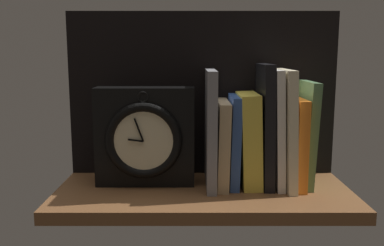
# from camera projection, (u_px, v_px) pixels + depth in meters

# --- Properties ---
(ground_plane) EXTENTS (0.61, 0.27, 0.03)m
(ground_plane) POSITION_uv_depth(u_px,v_px,m) (202.00, 195.00, 0.89)
(ground_plane) COLOR brown
(back_panel) EXTENTS (0.61, 0.01, 0.37)m
(back_panel) POSITION_uv_depth(u_px,v_px,m) (201.00, 94.00, 0.98)
(back_panel) COLOR black
(back_panel) RESTS_ON ground_plane
(book_gray_chess) EXTENTS (0.02, 0.17, 0.25)m
(book_gray_chess) POSITION_uv_depth(u_px,v_px,m) (209.00, 128.00, 0.90)
(book_gray_chess) COLOR gray
(book_gray_chess) RESTS_ON ground_plane
(book_tan_shortstories) EXTENTS (0.03, 0.15, 0.18)m
(book_tan_shortstories) POSITION_uv_depth(u_px,v_px,m) (221.00, 143.00, 0.91)
(book_tan_shortstories) COLOR tan
(book_tan_shortstories) RESTS_ON ground_plane
(book_blue_modern) EXTENTS (0.02, 0.13, 0.19)m
(book_blue_modern) POSITION_uv_depth(u_px,v_px,m) (232.00, 141.00, 0.91)
(book_blue_modern) COLOR #2D4C8E
(book_blue_modern) RESTS_ON ground_plane
(book_yellow_seinlanguage) EXTENTS (0.05, 0.13, 0.20)m
(book_yellow_seinlanguage) POSITION_uv_depth(u_px,v_px,m) (248.00, 139.00, 0.91)
(book_yellow_seinlanguage) COLOR gold
(book_yellow_seinlanguage) RESTS_ON ground_plane
(book_black_skeptic) EXTENTS (0.03, 0.13, 0.26)m
(book_black_skeptic) POSITION_uv_depth(u_px,v_px,m) (264.00, 125.00, 0.90)
(book_black_skeptic) COLOR black
(book_black_skeptic) RESTS_ON ground_plane
(book_white_catcher) EXTENTS (0.03, 0.14, 0.25)m
(book_white_catcher) POSITION_uv_depth(u_px,v_px,m) (274.00, 128.00, 0.91)
(book_white_catcher) COLOR silver
(book_white_catcher) RESTS_ON ground_plane
(book_cream_twain) EXTENTS (0.03, 0.17, 0.25)m
(book_cream_twain) POSITION_uv_depth(u_px,v_px,m) (283.00, 128.00, 0.91)
(book_cream_twain) COLOR beige
(book_cream_twain) RESTS_ON ground_plane
(book_orange_pandolfini) EXTENTS (0.02, 0.15, 0.19)m
(book_orange_pandolfini) POSITION_uv_depth(u_px,v_px,m) (294.00, 141.00, 0.91)
(book_orange_pandolfini) COLOR orange
(book_orange_pandolfini) RESTS_ON ground_plane
(book_green_romantic) EXTENTS (0.03, 0.12, 0.22)m
(book_green_romantic) POSITION_uv_depth(u_px,v_px,m) (305.00, 134.00, 0.91)
(book_green_romantic) COLOR #476B44
(book_green_romantic) RESTS_ON ground_plane
(framed_clock) EXTENTS (0.21, 0.07, 0.21)m
(framed_clock) POSITION_uv_depth(u_px,v_px,m) (144.00, 137.00, 0.90)
(framed_clock) COLOR black
(framed_clock) RESTS_ON ground_plane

